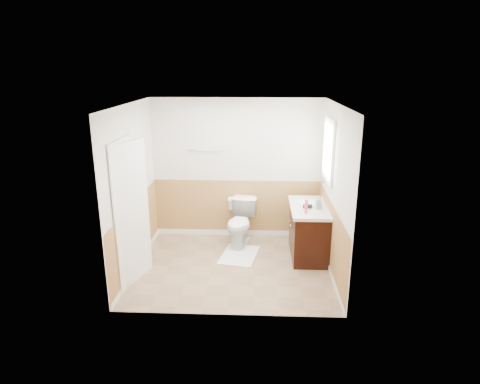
{
  "coord_description": "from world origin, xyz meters",
  "views": [
    {
      "loc": [
        0.37,
        -5.83,
        3.01
      ],
      "look_at": [
        0.1,
        0.25,
        1.15
      ],
      "focal_mm": 30.94,
      "sensor_mm": 36.0,
      "label": 1
    }
  ],
  "objects_px": {
    "soap_dispenser": "(319,203)",
    "vanity_cabinet": "(308,232)",
    "toilet": "(240,223)",
    "lotion_bottle": "(306,206)",
    "bath_mat": "(239,255)"
  },
  "relations": [
    {
      "from": "bath_mat",
      "to": "lotion_bottle",
      "type": "xyz_separation_m",
      "value": [
        1.03,
        -0.24,
        0.95
      ]
    },
    {
      "from": "lotion_bottle",
      "to": "toilet",
      "type": "bearing_deg",
      "value": 145.61
    },
    {
      "from": "bath_mat",
      "to": "soap_dispenser",
      "type": "height_order",
      "value": "soap_dispenser"
    },
    {
      "from": "toilet",
      "to": "vanity_cabinet",
      "type": "relative_size",
      "value": 0.72
    },
    {
      "from": "lotion_bottle",
      "to": "bath_mat",
      "type": "bearing_deg",
      "value": 166.78
    },
    {
      "from": "bath_mat",
      "to": "vanity_cabinet",
      "type": "bearing_deg",
      "value": 4.82
    },
    {
      "from": "toilet",
      "to": "vanity_cabinet",
      "type": "distance_m",
      "value": 1.19
    },
    {
      "from": "toilet",
      "to": "bath_mat",
      "type": "relative_size",
      "value": 0.99
    },
    {
      "from": "vanity_cabinet",
      "to": "soap_dispenser",
      "type": "relative_size",
      "value": 5.79
    },
    {
      "from": "soap_dispenser",
      "to": "vanity_cabinet",
      "type": "bearing_deg",
      "value": 136.14
    },
    {
      "from": "vanity_cabinet",
      "to": "bath_mat",
      "type": "bearing_deg",
      "value": -175.18
    },
    {
      "from": "bath_mat",
      "to": "soap_dispenser",
      "type": "bearing_deg",
      "value": -0.91
    },
    {
      "from": "bath_mat",
      "to": "lotion_bottle",
      "type": "height_order",
      "value": "lotion_bottle"
    },
    {
      "from": "toilet",
      "to": "lotion_bottle",
      "type": "relative_size",
      "value": 3.59
    },
    {
      "from": "bath_mat",
      "to": "soap_dispenser",
      "type": "xyz_separation_m",
      "value": [
        1.25,
        -0.02,
        0.94
      ]
    }
  ]
}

